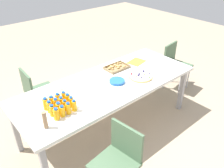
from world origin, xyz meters
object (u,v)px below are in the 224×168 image
at_px(juice_bottle_2, 68,108).
at_px(paper_folder, 137,62).
at_px(chair_far_left, 37,90).
at_px(juice_bottle_6, 65,105).
at_px(cardboard_tube, 45,120).
at_px(plate_stack, 117,81).
at_px(juice_bottle_1, 62,111).
at_px(juice_bottle_12, 46,104).
at_px(chair_end, 175,63).
at_px(juice_bottle_4, 52,111).
at_px(juice_bottle_13, 52,102).
at_px(juice_bottle_0, 56,114).
at_px(juice_bottle_3, 74,106).
at_px(juice_bottle_9, 56,104).
at_px(napkin_stack, 61,86).
at_px(juice_bottle_15, 64,97).
at_px(fruit_pizza, 140,76).
at_px(party_table, 108,87).
at_px(juice_bottle_5, 59,108).
at_px(snack_tray, 116,67).
at_px(juice_bottle_8, 50,107).
at_px(juice_bottle_10, 61,102).
at_px(chair_near_left, 119,158).
at_px(juice_bottle_7, 71,102).
at_px(juice_bottle_14, 58,99).
at_px(juice_bottle_11, 68,99).

xyz_separation_m(juice_bottle_2, paper_folder, (1.46, 0.41, -0.06)).
relative_size(chair_far_left, juice_bottle_6, 6.19).
bearing_deg(cardboard_tube, plate_stack, 9.99).
height_order(juice_bottle_1, juice_bottle_12, juice_bottle_12).
bearing_deg(paper_folder, chair_end, -6.58).
distance_m(juice_bottle_4, juice_bottle_13, 0.16).
distance_m(juice_bottle_0, juice_bottle_6, 0.17).
height_order(juice_bottle_3, juice_bottle_9, juice_bottle_9).
relative_size(juice_bottle_9, napkin_stack, 0.96).
xyz_separation_m(juice_bottle_3, juice_bottle_15, (0.00, 0.22, -0.00)).
bearing_deg(fruit_pizza, juice_bottle_4, 178.41).
bearing_deg(juice_bottle_1, cardboard_tube, -166.55).
bearing_deg(party_table, juice_bottle_4, -171.28).
xyz_separation_m(juice_bottle_0, juice_bottle_9, (0.08, 0.15, 0.00)).
bearing_deg(juice_bottle_3, juice_bottle_13, 123.80).
xyz_separation_m(juice_bottle_2, juice_bottle_12, (-0.15, 0.23, 0.00)).
xyz_separation_m(juice_bottle_5, snack_tray, (1.16, 0.38, -0.05)).
bearing_deg(juice_bottle_8, juice_bottle_15, 18.58).
relative_size(juice_bottle_10, juice_bottle_13, 0.96).
xyz_separation_m(juice_bottle_3, juice_bottle_13, (-0.15, 0.22, 0.00)).
bearing_deg(juice_bottle_8, juice_bottle_12, 95.46).
bearing_deg(juice_bottle_1, snack_tray, 21.47).
bearing_deg(juice_bottle_3, juice_bottle_0, -178.60).
xyz_separation_m(chair_near_left, juice_bottle_15, (-0.07, 0.86, 0.32)).
bearing_deg(juice_bottle_7, chair_near_left, -84.49).
distance_m(juice_bottle_1, juice_bottle_6, 0.10).
height_order(juice_bottle_4, snack_tray, juice_bottle_4).
distance_m(chair_end, fruit_pizza, 1.25).
bearing_deg(juice_bottle_14, fruit_pizza, -9.31).
bearing_deg(chair_far_left, plate_stack, 41.80).
relative_size(juice_bottle_11, juice_bottle_13, 1.01).
bearing_deg(juice_bottle_6, juice_bottle_7, 0.30).
bearing_deg(paper_folder, chair_far_left, 155.06).
bearing_deg(juice_bottle_12, cardboard_tube, -117.70).
relative_size(party_table, juice_bottle_3, 18.25).
relative_size(juice_bottle_1, juice_bottle_7, 0.95).
height_order(juice_bottle_7, juice_bottle_8, juice_bottle_8).
height_order(juice_bottle_1, snack_tray, juice_bottle_1).
bearing_deg(juice_bottle_0, chair_far_left, 78.11).
bearing_deg(juice_bottle_5, chair_end, 5.43).
distance_m(fruit_pizza, snack_tray, 0.42).
relative_size(party_table, juice_bottle_12, 16.74).
relative_size(juice_bottle_10, juice_bottle_14, 0.98).
distance_m(juice_bottle_15, fruit_pizza, 1.10).
relative_size(juice_bottle_7, juice_bottle_15, 1.05).
bearing_deg(juice_bottle_12, juice_bottle_14, 3.32).
bearing_deg(juice_bottle_11, juice_bottle_15, 93.91).
bearing_deg(juice_bottle_2, juice_bottle_6, 87.28).
bearing_deg(juice_bottle_15, paper_folder, 7.63).
distance_m(chair_near_left, juice_bottle_8, 0.90).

